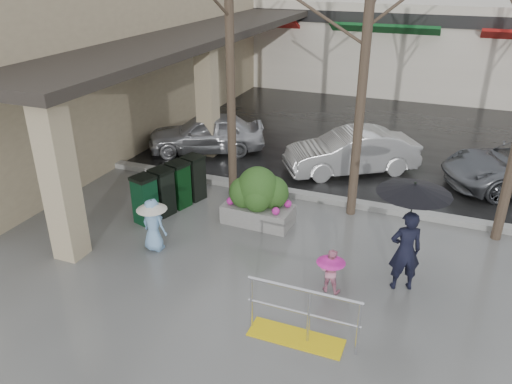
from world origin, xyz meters
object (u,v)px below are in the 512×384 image
Objects in this scene: woman at (409,224)px; car_b at (351,152)px; child_blue at (153,221)px; child_pink at (331,267)px; planter at (258,197)px; news_boxes at (171,188)px; handrail at (300,321)px; car_a at (206,133)px.

car_b is (-2.12, 5.31, -0.76)m from woman.
child_pink is at bearing -172.72° from child_blue.
planter reaches higher than news_boxes.
child_blue is at bearing 157.50° from handrail.
news_boxes is at bearing -11.53° from car_a.
child_blue is 0.72× the size of planter.
car_a is at bearing -60.74° from woman.
child_blue is 2.55m from planter.
car_b is at bearing 95.74° from handrail.
planter is 0.45× the size of car_a.
car_a reaches higher than news_boxes.
woman is 3.82m from planter.
woman is at bearing -165.93° from child_blue.
child_blue is at bearing -54.48° from news_boxes.
woman is 1.03× the size of news_boxes.
child_blue is at bearing -60.62° from car_b.
woman reaches higher than child_blue.
car_a is (-1.69, 5.82, -0.07)m from child_blue.
woman is (1.37, 2.10, 1.02)m from handrail.
woman is at bearing 25.97° from car_a.
planter is at bearing -44.90° from woman.
handrail is 2.71m from woman.
woman reaches higher than planter.
woman is at bearing 56.83° from handrail.
news_boxes is at bearing -19.36° from child_pink.
car_b reaches higher than handrail.
handrail is at bearing -21.07° from news_boxes.
news_boxes is (-2.26, -0.18, -0.09)m from planter.
news_boxes is (-4.50, 1.82, 0.07)m from child_pink.
woman is 0.60× the size of car_a.
handrail is 0.88× the size of news_boxes.
planter is 0.43× the size of car_b.
handrail is at bearing 165.50° from child_blue.
news_boxes is 5.47m from car_b.
woman is 8.65m from car_a.
handrail is at bearing 10.14° from car_a.
car_a is at bearing -123.02° from car_b.
news_boxes is 4.19m from car_a.
child_pink is 5.97m from car_b.
car_a reaches higher than child_pink.
news_boxes is (-0.62, 1.77, -0.11)m from child_blue.
child_blue is 0.31× the size of car_b.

